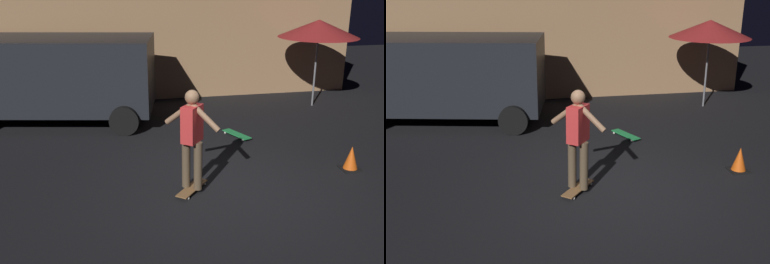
% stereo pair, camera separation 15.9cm
% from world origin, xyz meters
% --- Properties ---
extents(ground_plane, '(28.00, 28.00, 0.00)m').
position_xyz_m(ground_plane, '(0.00, 0.00, 0.00)').
color(ground_plane, black).
extents(low_building, '(10.72, 4.04, 2.84)m').
position_xyz_m(low_building, '(0.01, 7.96, 1.42)').
color(low_building, '#AD7F56').
rests_on(low_building, ground_plane).
extents(parked_van, '(4.89, 2.99, 2.03)m').
position_xyz_m(parked_van, '(-3.03, 4.39, 1.16)').
color(parked_van, black).
rests_on(parked_van, ground_plane).
extents(patio_umbrella, '(2.10, 2.10, 2.30)m').
position_xyz_m(patio_umbrella, '(3.67, 4.46, 2.07)').
color(patio_umbrella, slate).
rests_on(patio_umbrella, ground_plane).
extents(skateboard_ridden, '(0.65, 0.73, 0.07)m').
position_xyz_m(skateboard_ridden, '(-0.58, 0.00, 0.06)').
color(skateboard_ridden, olive).
rests_on(skateboard_ridden, ground_plane).
extents(skateboard_spare, '(0.50, 0.79, 0.07)m').
position_xyz_m(skateboard_spare, '(0.92, 2.44, 0.06)').
color(skateboard_spare, green).
rests_on(skateboard_spare, ground_plane).
extents(skater, '(0.82, 0.69, 1.67)m').
position_xyz_m(skater, '(-0.58, 0.00, 1.04)').
color(skater, brown).
rests_on(skater, skateboard_ridden).
extents(traffic_cone, '(0.34, 0.34, 0.46)m').
position_xyz_m(traffic_cone, '(2.47, 0.30, 0.21)').
color(traffic_cone, black).
rests_on(traffic_cone, ground_plane).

